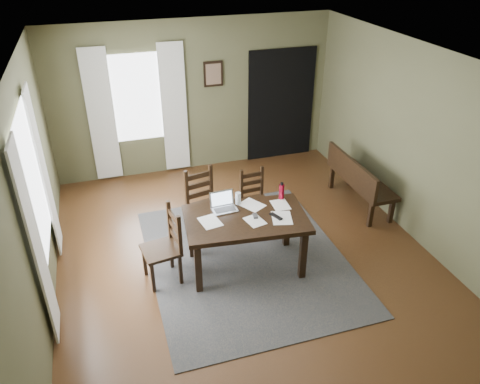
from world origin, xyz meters
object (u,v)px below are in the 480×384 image
object	(u,v)px
chair_end	(165,247)
chair_back_left	(204,205)
laptop	(223,205)
dining_table	(246,224)
chair_back_right	(255,199)
water_bottle	(282,191)
bench	(358,178)

from	to	relation	value
chair_end	chair_back_left	xyz separation A→B (m)	(0.71, 0.82, 0.01)
chair_end	laptop	world-z (taller)	chair_end
dining_table	chair_back_right	world-z (taller)	chair_back_right
laptop	water_bottle	size ratio (longest dim) A/B	1.36
chair_back_left	laptop	world-z (taller)	chair_back_left
chair_back_right	bench	world-z (taller)	chair_back_right
chair_back_left	bench	world-z (taller)	chair_back_left
bench	laptop	xyz separation A→B (m)	(-2.42, -0.69, 0.34)
chair_back_left	bench	xyz separation A→B (m)	(2.55, 0.10, -0.01)
chair_back_right	water_bottle	bearing A→B (deg)	-81.45
chair_end	chair_back_left	world-z (taller)	chair_back_left
chair_end	bench	distance (m)	3.38
chair_end	water_bottle	distance (m)	1.71
chair_back_left	chair_back_right	bearing A→B (deg)	-9.04
chair_back_right	bench	size ratio (longest dim) A/B	0.60
laptop	chair_back_right	bearing A→B (deg)	41.05
chair_back_left	laptop	distance (m)	0.70
dining_table	bench	bearing A→B (deg)	30.04
chair_back_left	chair_back_right	size ratio (longest dim) A/B	1.17
chair_end	bench	xyz separation A→B (m)	(3.25, 0.92, -0.00)
bench	laptop	world-z (taller)	laptop
bench	water_bottle	xyz separation A→B (m)	(-1.61, -0.69, 0.40)
chair_end	chair_back_left	distance (m)	1.08
chair_end	chair_back_left	bearing A→B (deg)	130.68
chair_back_left	laptop	xyz separation A→B (m)	(0.13, -0.60, 0.33)
laptop	bench	bearing A→B (deg)	12.95
chair_end	bench	world-z (taller)	chair_end
dining_table	water_bottle	bearing A→B (deg)	32.32
dining_table	laptop	distance (m)	0.39
laptop	water_bottle	bearing A→B (deg)	-2.73
bench	chair_end	bearing A→B (deg)	105.77
dining_table	bench	distance (m)	2.43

